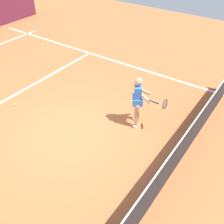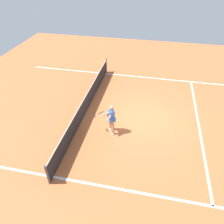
# 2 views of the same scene
# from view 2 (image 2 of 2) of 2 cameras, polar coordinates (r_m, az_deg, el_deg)

# --- Properties ---
(ground_plane) EXTENTS (24.79, 24.79, 0.00)m
(ground_plane) POSITION_cam_2_polar(r_m,az_deg,el_deg) (11.53, 7.96, -1.30)
(ground_plane) COLOR #C66638
(service_line_marking) EXTENTS (9.03, 0.10, 0.01)m
(service_line_marking) POSITION_cam_2_polar(r_m,az_deg,el_deg) (11.82, 22.07, -2.99)
(service_line_marking) COLOR white
(service_line_marking) RESTS_ON ground
(sideline_left_marking) EXTENTS (0.10, 17.07, 0.01)m
(sideline_left_marking) POSITION_cam_2_polar(r_m,az_deg,el_deg) (8.44, 4.88, -20.27)
(sideline_left_marking) COLOR white
(sideline_left_marking) RESTS_ON ground
(sideline_right_marking) EXTENTS (0.10, 17.07, 0.01)m
(sideline_right_marking) POSITION_cam_2_polar(r_m,az_deg,el_deg) (15.34, 9.57, 9.02)
(sideline_right_marking) COLOR white
(sideline_right_marking) RESTS_ON ground
(court_net) EXTENTS (9.71, 0.08, 1.03)m
(court_net) POSITION_cam_2_polar(r_m,az_deg,el_deg) (11.72, -6.84, 2.44)
(court_net) COLOR #4C4C51
(court_net) RESTS_ON ground
(tennis_player) EXTENTS (0.68, 1.14, 1.55)m
(tennis_player) POSITION_cam_2_polar(r_m,az_deg,el_deg) (9.99, -0.28, -1.61)
(tennis_player) COLOR tan
(tennis_player) RESTS_ON ground
(tennis_ball_mid) EXTENTS (0.07, 0.07, 0.07)m
(tennis_ball_mid) POSITION_cam_2_polar(r_m,az_deg,el_deg) (11.74, 19.83, -2.47)
(tennis_ball_mid) COLOR #D1E533
(tennis_ball_mid) RESTS_ON ground
(tennis_ball_far) EXTENTS (0.07, 0.07, 0.07)m
(tennis_ball_far) POSITION_cam_2_polar(r_m,az_deg,el_deg) (14.83, 18.64, 6.58)
(tennis_ball_far) COLOR #D1E533
(tennis_ball_far) RESTS_ON ground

